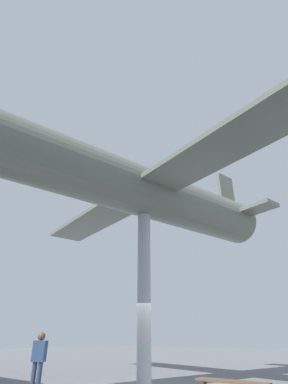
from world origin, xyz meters
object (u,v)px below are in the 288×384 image
(support_pylon_central, at_px, (144,292))
(suspended_airplane, at_px, (139,190))
(plaza_bench, at_px, (232,383))
(visitor_person, at_px, (39,357))

(support_pylon_central, xyz_separation_m, suspended_airplane, (0.06, 0.27, 3.92))
(support_pylon_central, distance_m, suspended_airplane, 3.93)
(suspended_airplane, height_order, plaza_bench, suspended_airplane)
(support_pylon_central, distance_m, visitor_person, 3.84)
(support_pylon_central, bearing_deg, suspended_airplane, 76.47)
(visitor_person, bearing_deg, support_pylon_central, -164.75)
(support_pylon_central, bearing_deg, visitor_person, 46.50)
(support_pylon_central, relative_size, suspended_airplane, 0.37)
(support_pylon_central, height_order, plaza_bench, support_pylon_central)
(support_pylon_central, bearing_deg, plaza_bench, 170.68)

